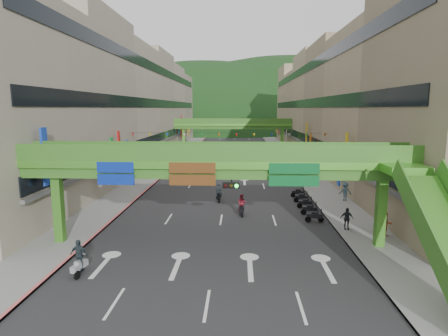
# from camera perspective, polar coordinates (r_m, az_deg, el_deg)

# --- Properties ---
(ground) EXTENTS (320.00, 320.00, 0.00)m
(ground) POSITION_cam_1_polar(r_m,az_deg,el_deg) (20.94, -2.13, -17.52)
(ground) COLOR black
(ground) RESTS_ON ground
(road_slab) EXTENTS (18.00, 140.00, 0.02)m
(road_slab) POSITION_cam_1_polar(r_m,az_deg,el_deg) (69.31, 1.09, 1.34)
(road_slab) COLOR #28282B
(road_slab) RESTS_ON ground
(sidewalk_left) EXTENTS (4.00, 140.00, 0.15)m
(sidewalk_left) POSITION_cam_1_polar(r_m,az_deg,el_deg) (70.41, -7.90, 1.43)
(sidewalk_left) COLOR gray
(sidewalk_left) RESTS_ON ground
(sidewalk_right) EXTENTS (4.00, 140.00, 0.15)m
(sidewalk_right) POSITION_cam_1_polar(r_m,az_deg,el_deg) (69.93, 10.14, 1.32)
(sidewalk_right) COLOR gray
(sidewalk_right) RESTS_ON ground
(curb_left) EXTENTS (0.20, 140.00, 0.18)m
(curb_left) POSITION_cam_1_polar(r_m,az_deg,el_deg) (70.09, -6.37, 1.43)
(curb_left) COLOR #CC5959
(curb_left) RESTS_ON ground
(curb_right) EXTENTS (0.20, 140.00, 0.18)m
(curb_right) POSITION_cam_1_polar(r_m,az_deg,el_deg) (69.70, 8.59, 1.34)
(curb_right) COLOR gray
(curb_right) RESTS_ON ground
(building_row_left) EXTENTS (12.80, 95.00, 19.00)m
(building_row_left) POSITION_cam_1_polar(r_m,az_deg,el_deg) (71.64, -14.39, 8.89)
(building_row_left) COLOR #9E937F
(building_row_left) RESTS_ON ground
(building_row_right) EXTENTS (12.80, 95.00, 19.00)m
(building_row_right) POSITION_cam_1_polar(r_m,az_deg,el_deg) (70.83, 16.80, 8.79)
(building_row_right) COLOR gray
(building_row_right) RESTS_ON ground
(overpass_near) EXTENTS (28.00, 12.27, 7.10)m
(overpass_near) POSITION_cam_1_polar(r_m,az_deg,el_deg) (24.40, 0.97, -0.75)
(overpass_near) COLOR #4C9E2D
(overpass_near) RESTS_ON ground
(overpass_far) EXTENTS (28.00, 2.20, 7.10)m
(overpass_far) POSITION_cam_1_polar(r_m,az_deg,el_deg) (83.76, 1.33, 6.38)
(overpass_far) COLOR #4C9E2D
(overpass_far) RESTS_ON ground
(hill_left) EXTENTS (168.00, 140.00, 112.00)m
(hill_left) POSITION_cam_1_polar(r_m,az_deg,el_deg) (179.66, -2.93, 6.10)
(hill_left) COLOR #1C4419
(hill_left) RESTS_ON ground
(hill_right) EXTENTS (208.00, 176.00, 128.00)m
(hill_right) POSITION_cam_1_polar(r_m,az_deg,el_deg) (200.26, 9.15, 6.31)
(hill_right) COLOR #1C4419
(hill_right) RESTS_ON ground
(bunting_string) EXTENTS (26.00, 0.36, 0.47)m
(bunting_string) POSITION_cam_1_polar(r_m,az_deg,el_deg) (48.80, 0.58, 5.09)
(bunting_string) COLOR black
(bunting_string) RESTS_ON ground
(scooter_rider_near) EXTENTS (0.64, 1.60, 1.91)m
(scooter_rider_near) POSITION_cam_1_polar(r_m,az_deg,el_deg) (37.91, -0.78, -3.86)
(scooter_rider_near) COLOR black
(scooter_rider_near) RESTS_ON ground
(scooter_rider_mid) EXTENTS (0.83, 1.60, 1.93)m
(scooter_rider_mid) POSITION_cam_1_polar(r_m,az_deg,el_deg) (33.08, 2.74, -5.60)
(scooter_rider_mid) COLOR black
(scooter_rider_mid) RESTS_ON ground
(scooter_rider_left) EXTENTS (1.08, 1.59, 2.10)m
(scooter_rider_left) POSITION_cam_1_polar(r_m,az_deg,el_deg) (23.17, -21.25, -12.59)
(scooter_rider_left) COLOR #95979E
(scooter_rider_left) RESTS_ON ground
(scooter_rider_far) EXTENTS (0.77, 1.60, 1.89)m
(scooter_rider_far) POSITION_cam_1_polar(r_m,az_deg,el_deg) (51.13, -4.53, -0.42)
(scooter_rider_far) COLOR maroon
(scooter_rider_far) RESTS_ON ground
(parked_scooter_row) EXTENTS (1.60, 9.39, 1.08)m
(parked_scooter_row) POSITION_cam_1_polar(r_m,az_deg,el_deg) (36.34, 12.31, -5.21)
(parked_scooter_row) COLOR black
(parked_scooter_row) RESTS_ON ground
(car_silver) EXTENTS (2.12, 4.35, 1.37)m
(car_silver) POSITION_cam_1_polar(r_m,az_deg,el_deg) (69.39, -2.90, 1.90)
(car_silver) COLOR #B2B2B9
(car_silver) RESTS_ON ground
(car_yellow) EXTENTS (2.01, 3.76, 1.22)m
(car_yellow) POSITION_cam_1_polar(r_m,az_deg,el_deg) (77.81, 2.42, 2.63)
(car_yellow) COLOR gold
(car_yellow) RESTS_ON ground
(pedestrian_red) EXTENTS (0.88, 0.70, 1.75)m
(pedestrian_red) POSITION_cam_1_polar(r_m,az_deg,el_deg) (29.95, 23.40, -8.16)
(pedestrian_red) COLOR #A13517
(pedestrian_red) RESTS_ON ground
(pedestrian_dark) EXTENTS (1.01, 0.45, 1.70)m
(pedestrian_dark) POSITION_cam_1_polar(r_m,az_deg,el_deg) (30.53, 18.18, -7.60)
(pedestrian_dark) COLOR #212329
(pedestrian_dark) RESTS_ON ground
(pedestrian_blue) EXTENTS (0.91, 0.63, 1.86)m
(pedestrian_blue) POSITION_cam_1_polar(r_m,az_deg,el_deg) (39.68, 17.97, -3.64)
(pedestrian_blue) COLOR #375064
(pedestrian_blue) RESTS_ON ground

